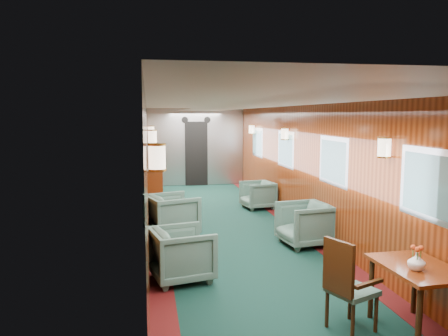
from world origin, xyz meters
name	(u,v)px	position (x,y,z in m)	size (l,w,h in m)	color
room	(232,147)	(0.00, 0.00, 1.63)	(12.00, 12.10, 2.40)	#0C2C24
bulkhead	(196,148)	(0.00, 5.91, 1.18)	(2.98, 0.17, 2.39)	#AEB1B6
windows_right	(306,154)	(1.49, 0.25, 1.45)	(0.02, 8.60, 0.80)	#B9BDC1
wall_sconces	(226,136)	(0.00, 0.57, 1.79)	(2.97, 7.97, 0.25)	#FFE9C6
dining_table	(418,277)	(1.15, -3.87, 0.59)	(0.69, 0.96, 0.71)	#69290E
side_chair	(346,282)	(0.45, -3.72, 0.53)	(0.56, 0.57, 0.97)	#1A3E38
credenza	(155,189)	(-1.34, 2.41, 0.50)	(0.34, 1.10, 1.26)	#69290E
flower_vase	(417,262)	(1.05, -3.98, 0.79)	(0.17, 0.17, 0.17)	silver
armchair_left_near	(182,254)	(-1.07, -2.02, 0.36)	(0.76, 0.78, 0.71)	#1A3E38
armchair_left_far	(172,215)	(-1.07, 0.18, 0.39)	(0.82, 0.85, 0.77)	#1A3E38
armchair_right_near	(305,224)	(1.10, -0.80, 0.37)	(0.78, 0.80, 0.73)	#1A3E38
armchair_right_far	(258,195)	(1.05, 2.20, 0.32)	(0.69, 0.71, 0.65)	#1A3E38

